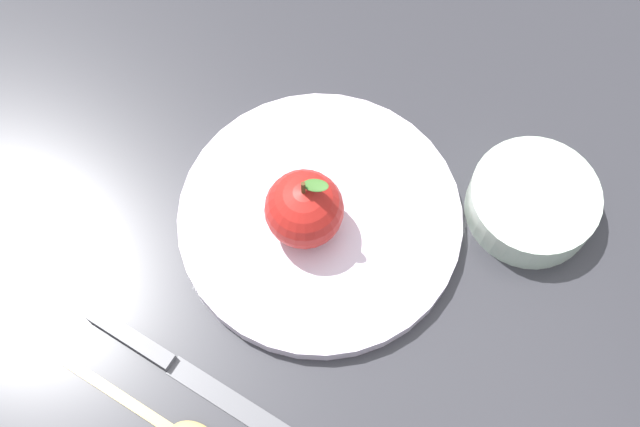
# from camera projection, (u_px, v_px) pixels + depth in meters

# --- Properties ---
(ground_plane) EXTENTS (2.40, 2.40, 0.00)m
(ground_plane) POSITION_uv_depth(u_px,v_px,m) (293.00, 245.00, 0.71)
(ground_plane) COLOR #2D2D33
(dinner_plate) EXTENTS (0.26, 0.26, 0.02)m
(dinner_plate) POSITION_uv_depth(u_px,v_px,m) (320.00, 218.00, 0.71)
(dinner_plate) COLOR silver
(dinner_plate) RESTS_ON ground_plane
(apple) EXTENTS (0.07, 0.07, 0.09)m
(apple) POSITION_uv_depth(u_px,v_px,m) (304.00, 209.00, 0.67)
(apple) COLOR #B21E19
(apple) RESTS_ON dinner_plate
(side_bowl) EXTENTS (0.12, 0.12, 0.04)m
(side_bowl) POSITION_uv_depth(u_px,v_px,m) (533.00, 200.00, 0.70)
(side_bowl) COLOR #B2C6B2
(side_bowl) RESTS_ON ground_plane
(knife) EXTENTS (0.18, 0.13, 0.01)m
(knife) POSITION_uv_depth(u_px,v_px,m) (169.00, 362.00, 0.66)
(knife) COLOR #59595E
(knife) RESTS_ON ground_plane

